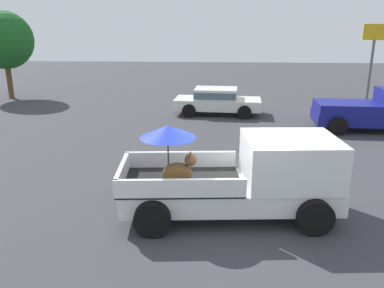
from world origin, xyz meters
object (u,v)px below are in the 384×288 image
Objects in this scene: pickup_truck_red at (377,110)px; parked_sedan_near at (217,100)px; pickup_truck_main at (247,176)px; motel_sign at (373,47)px.

pickup_truck_red reaches higher than parked_sedan_near.
pickup_truck_main is at bearing -82.50° from parked_sedan_near.
motel_sign is at bearing 75.34° from pickup_truck_red.
pickup_truck_main is at bearing -118.12° from motel_sign.
pickup_truck_red is 7.95m from motel_sign.
motel_sign is (2.20, 7.29, 2.27)m from pickup_truck_red.
motel_sign is at bearing 56.63° from pickup_truck_main.
pickup_truck_red is at bearing -18.07° from parked_sedan_near.
pickup_truck_main reaches higher than pickup_truck_red.
parked_sedan_near is (-0.79, 10.89, -0.23)m from pickup_truck_main.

